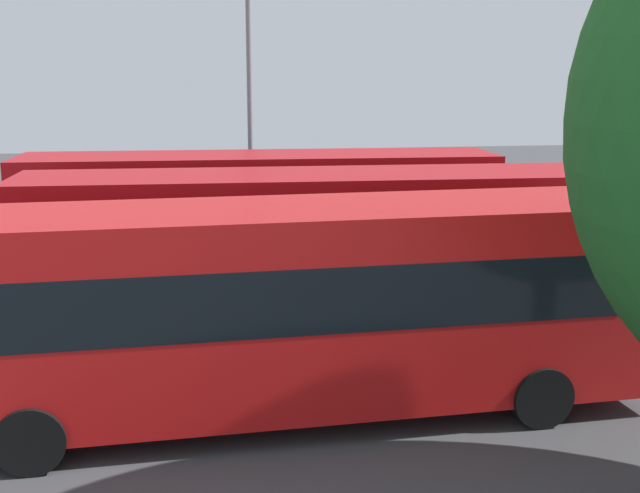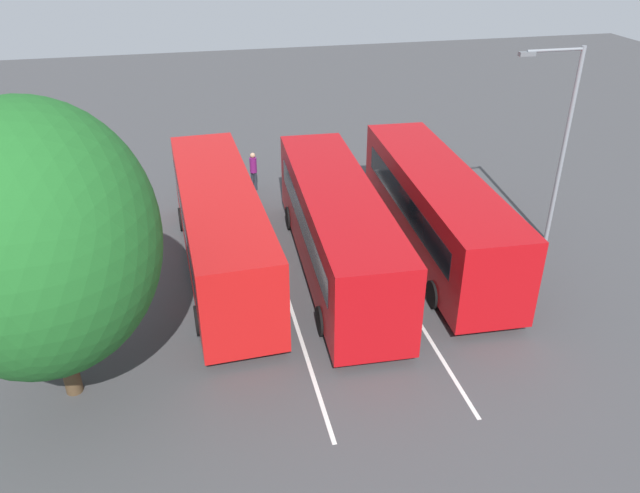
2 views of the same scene
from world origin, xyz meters
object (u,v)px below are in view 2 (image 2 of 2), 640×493
(bus_center_left, at_px, (337,226))
(pedestrian, at_px, (253,168))
(bus_center_right, at_px, (220,225))
(depot_tree, at_px, (37,240))
(street_lamp, at_px, (561,136))
(bus_far_left, at_px, (435,208))

(bus_center_left, distance_m, pedestrian, 8.07)
(bus_center_right, height_order, depot_tree, depot_tree)
(pedestrian, bearing_deg, bus_center_right, 13.37)
(pedestrian, relative_size, depot_tree, 0.22)
(bus_center_left, distance_m, depot_tree, 10.00)
(pedestrian, xyz_separation_m, depot_tree, (-12.40, 6.46, 3.57))
(pedestrian, distance_m, street_lamp, 13.06)
(bus_far_left, relative_size, street_lamp, 1.54)
(pedestrian, bearing_deg, bus_center_left, 43.59)
(pedestrian, relative_size, street_lamp, 0.24)
(bus_far_left, distance_m, depot_tree, 13.66)
(bus_far_left, distance_m, pedestrian, 9.27)
(street_lamp, distance_m, depot_tree, 17.48)
(bus_far_left, bearing_deg, street_lamp, -90.04)
(street_lamp, bearing_deg, bus_far_left, -1.91)
(street_lamp, relative_size, depot_tree, 0.93)
(depot_tree, bearing_deg, bus_center_right, -38.88)
(bus_far_left, xyz_separation_m, pedestrian, (7.17, 5.83, -0.70))
(bus_far_left, height_order, pedestrian, bus_far_left)
(bus_far_left, height_order, bus_center_right, same)
(street_lamp, bearing_deg, depot_tree, 17.43)
(bus_far_left, bearing_deg, bus_center_right, 90.26)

